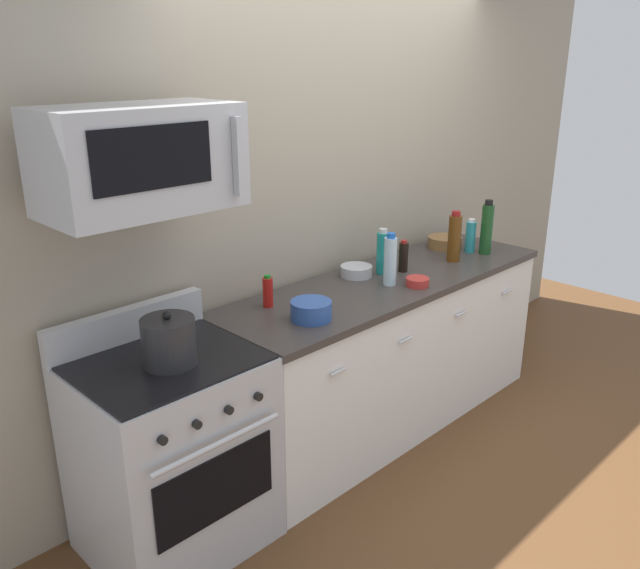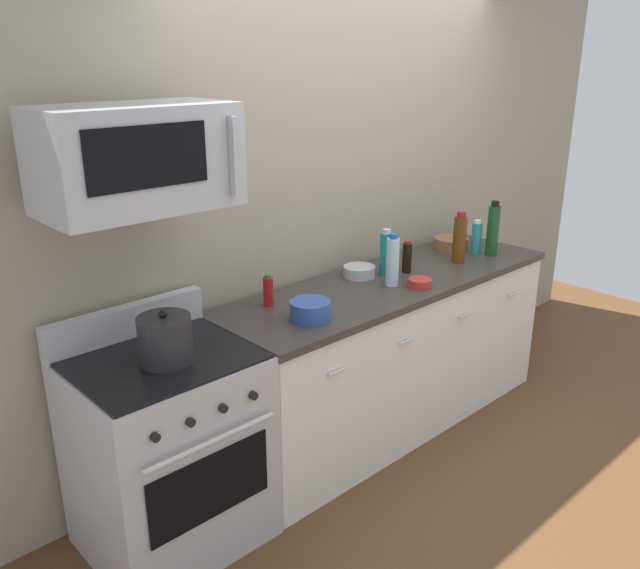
{
  "view_description": "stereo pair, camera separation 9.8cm",
  "coord_description": "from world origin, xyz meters",
  "px_view_note": "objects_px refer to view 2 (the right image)",
  "views": [
    {
      "loc": [
        -2.76,
        -2.2,
        2.13
      ],
      "look_at": [
        -0.61,
        -0.05,
        1.05
      ],
      "focal_mm": 36.69,
      "sensor_mm": 36.0,
      "label": 1
    },
    {
      "loc": [
        -2.69,
        -2.27,
        2.13
      ],
      "look_at": [
        -0.61,
        -0.05,
        1.05
      ],
      "focal_mm": 36.69,
      "sensor_mm": 36.0,
      "label": 2
    }
  ],
  "objects_px": {
    "range_oven": "(169,450)",
    "bottle_dish_soap": "(477,238)",
    "bottle_wine_amber": "(460,239)",
    "bowl_red_small": "(420,283)",
    "bottle_soy_sauce_dark": "(407,257)",
    "bottle_wine_green": "(493,230)",
    "bowl_wooden_salad": "(451,243)",
    "stockpot": "(165,339)",
    "bottle_sparkling_teal": "(386,253)",
    "bottle_water_clear": "(393,261)",
    "bottle_hot_sauce_red": "(268,291)",
    "bowl_steel_prep": "(359,271)",
    "microwave": "(137,158)",
    "bowl_blue_mixing": "(310,310)"
  },
  "relations": [
    {
      "from": "bottle_water_clear",
      "to": "bowl_wooden_salad",
      "type": "distance_m",
      "value": 0.85
    },
    {
      "from": "bottle_wine_green",
      "to": "bowl_wooden_salad",
      "type": "height_order",
      "value": "bottle_wine_green"
    },
    {
      "from": "bottle_wine_amber",
      "to": "bowl_red_small",
      "type": "distance_m",
      "value": 0.55
    },
    {
      "from": "bottle_wine_amber",
      "to": "bowl_steel_prep",
      "type": "relative_size",
      "value": 1.72
    },
    {
      "from": "bowl_wooden_salad",
      "to": "bottle_wine_amber",
      "type": "bearing_deg",
      "value": -135.04
    },
    {
      "from": "bowl_wooden_salad",
      "to": "stockpot",
      "type": "height_order",
      "value": "stockpot"
    },
    {
      "from": "bottle_sparkling_teal",
      "to": "bottle_wine_amber",
      "type": "distance_m",
      "value": 0.52
    },
    {
      "from": "bowl_red_small",
      "to": "stockpot",
      "type": "relative_size",
      "value": 0.55
    },
    {
      "from": "bowl_steel_prep",
      "to": "microwave",
      "type": "bearing_deg",
      "value": -175.18
    },
    {
      "from": "bowl_wooden_salad",
      "to": "bowl_blue_mixing",
      "type": "distance_m",
      "value": 1.5
    },
    {
      "from": "bottle_dish_soap",
      "to": "stockpot",
      "type": "xyz_separation_m",
      "value": [
        -2.25,
        -0.02,
        -0.0
      ]
    },
    {
      "from": "bottle_sparkling_teal",
      "to": "bottle_water_clear",
      "type": "bearing_deg",
      "value": -128.09
    },
    {
      "from": "bottle_water_clear",
      "to": "bottle_dish_soap",
      "type": "distance_m",
      "value": 0.85
    },
    {
      "from": "bottle_water_clear",
      "to": "bowl_red_small",
      "type": "distance_m",
      "value": 0.19
    },
    {
      "from": "microwave",
      "to": "bowl_blue_mixing",
      "type": "relative_size",
      "value": 3.73
    },
    {
      "from": "bottle_dish_soap",
      "to": "bowl_steel_prep",
      "type": "height_order",
      "value": "bottle_dish_soap"
    },
    {
      "from": "bowl_blue_mixing",
      "to": "stockpot",
      "type": "relative_size",
      "value": 0.86
    },
    {
      "from": "microwave",
      "to": "bottle_water_clear",
      "type": "height_order",
      "value": "microwave"
    },
    {
      "from": "bottle_soy_sauce_dark",
      "to": "bottle_dish_soap",
      "type": "distance_m",
      "value": 0.62
    },
    {
      "from": "bottle_wine_amber",
      "to": "bowl_wooden_salad",
      "type": "bearing_deg",
      "value": 44.96
    },
    {
      "from": "bottle_wine_amber",
      "to": "bowl_red_small",
      "type": "relative_size",
      "value": 2.42
    },
    {
      "from": "range_oven",
      "to": "bottle_dish_soap",
      "type": "height_order",
      "value": "bottle_dish_soap"
    },
    {
      "from": "microwave",
      "to": "bowl_steel_prep",
      "type": "height_order",
      "value": "microwave"
    },
    {
      "from": "bottle_soy_sauce_dark",
      "to": "bottle_wine_green",
      "type": "xyz_separation_m",
      "value": [
        0.66,
        -0.14,
        0.07
      ]
    },
    {
      "from": "bottle_sparkling_teal",
      "to": "bottle_hot_sauce_red",
      "type": "relative_size",
      "value": 1.61
    },
    {
      "from": "bottle_wine_amber",
      "to": "bottle_wine_green",
      "type": "bearing_deg",
      "value": -10.35
    },
    {
      "from": "microwave",
      "to": "bottle_hot_sauce_red",
      "type": "relative_size",
      "value": 4.5
    },
    {
      "from": "bottle_soy_sauce_dark",
      "to": "stockpot",
      "type": "height_order",
      "value": "stockpot"
    },
    {
      "from": "bottle_wine_green",
      "to": "bowl_steel_prep",
      "type": "relative_size",
      "value": 1.9
    },
    {
      "from": "bowl_blue_mixing",
      "to": "bowl_red_small",
      "type": "height_order",
      "value": "bowl_blue_mixing"
    },
    {
      "from": "bowl_steel_prep",
      "to": "bowl_red_small",
      "type": "relative_size",
      "value": 1.41
    },
    {
      "from": "range_oven",
      "to": "bottle_dish_soap",
      "type": "distance_m",
      "value": 2.32
    },
    {
      "from": "bottle_wine_green",
      "to": "bottle_sparkling_teal",
      "type": "xyz_separation_m",
      "value": [
        -0.77,
        0.21,
        -0.04
      ]
    },
    {
      "from": "bottle_dish_soap",
      "to": "bowl_blue_mixing",
      "type": "height_order",
      "value": "bottle_dish_soap"
    },
    {
      "from": "bottle_hot_sauce_red",
      "to": "stockpot",
      "type": "xyz_separation_m",
      "value": [
        -0.71,
        -0.21,
        0.02
      ]
    },
    {
      "from": "bottle_hot_sauce_red",
      "to": "bowl_steel_prep",
      "type": "relative_size",
      "value": 0.91
    },
    {
      "from": "bottle_wine_amber",
      "to": "stockpot",
      "type": "bearing_deg",
      "value": 179.68
    },
    {
      "from": "bowl_steel_prep",
      "to": "stockpot",
      "type": "xyz_separation_m",
      "value": [
        -1.38,
        -0.21,
        0.07
      ]
    },
    {
      "from": "bottle_hot_sauce_red",
      "to": "bowl_blue_mixing",
      "type": "relative_size",
      "value": 0.83
    },
    {
      "from": "bottle_water_clear",
      "to": "stockpot",
      "type": "xyz_separation_m",
      "value": [
        -1.4,
        0.01,
        -0.04
      ]
    },
    {
      "from": "bowl_blue_mixing",
      "to": "bowl_steel_prep",
      "type": "bearing_deg",
      "value": 23.82
    },
    {
      "from": "bottle_water_clear",
      "to": "bottle_dish_soap",
      "type": "height_order",
      "value": "bottle_water_clear"
    },
    {
      "from": "bottle_water_clear",
      "to": "bottle_sparkling_teal",
      "type": "xyz_separation_m",
      "value": [
        0.12,
        0.15,
        -0.01
      ]
    },
    {
      "from": "microwave",
      "to": "bottle_sparkling_teal",
      "type": "distance_m",
      "value": 1.68
    },
    {
      "from": "bottle_water_clear",
      "to": "bottle_soy_sauce_dark",
      "type": "relative_size",
      "value": 1.55
    },
    {
      "from": "bottle_soy_sauce_dark",
      "to": "bottle_wine_green",
      "type": "height_order",
      "value": "bottle_wine_green"
    },
    {
      "from": "bottle_water_clear",
      "to": "bowl_red_small",
      "type": "bearing_deg",
      "value": -52.67
    },
    {
      "from": "bowl_steel_prep",
      "to": "bowl_red_small",
      "type": "bearing_deg",
      "value": -71.66
    },
    {
      "from": "range_oven",
      "to": "stockpot",
      "type": "xyz_separation_m",
      "value": [
        0.0,
        -0.05,
        0.55
      ]
    },
    {
      "from": "microwave",
      "to": "bowl_red_small",
      "type": "distance_m",
      "value": 1.71
    }
  ]
}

